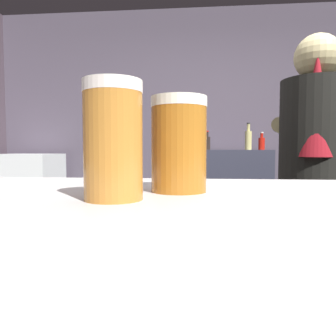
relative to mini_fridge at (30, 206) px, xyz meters
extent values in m
cube|color=#534A58|center=(2.06, 0.45, 0.80)|extent=(5.20, 0.10, 2.70)
cube|color=#4A3B33|center=(2.41, -1.11, -0.09)|extent=(2.10, 0.60, 0.92)
cube|color=#323343|center=(2.15, 0.17, 0.02)|extent=(0.76, 0.36, 1.14)
cube|color=white|center=(0.00, 0.00, 0.00)|extent=(0.58, 0.55, 1.10)
cube|color=#262626|center=(0.20, -0.29, 0.05)|extent=(0.03, 0.03, 0.40)
cube|color=#338CD8|center=(-0.09, -0.28, 0.13)|extent=(0.10, 0.01, 0.12)
cube|color=#343430|center=(2.35, -1.56, -0.11)|extent=(0.28, 0.20, 0.88)
cylinder|color=black|center=(2.35, -1.56, 0.63)|extent=(0.34, 0.34, 0.61)
sphere|color=tan|center=(2.35, -1.56, 1.05)|extent=(0.22, 0.22, 0.22)
cone|color=maroon|center=(2.32, -1.65, 0.81)|extent=(0.18, 0.18, 0.48)
cylinder|color=tan|center=(2.24, -1.35, 0.73)|extent=(0.18, 0.33, 0.08)
cylinder|color=teal|center=(1.69, -1.14, 0.40)|extent=(0.17, 0.17, 0.05)
cylinder|color=#C37C30|center=(1.67, -2.81, 0.61)|extent=(0.07, 0.07, 0.13)
cylinder|color=white|center=(1.67, -2.81, 0.68)|extent=(0.07, 0.07, 0.01)
cylinder|color=#AC661F|center=(1.74, -2.73, 0.60)|extent=(0.08, 0.08, 0.12)
cylinder|color=white|center=(1.74, -2.73, 0.67)|extent=(0.08, 0.08, 0.01)
cylinder|color=black|center=(1.87, 0.17, 0.66)|extent=(0.07, 0.07, 0.13)
cylinder|color=black|center=(1.87, 0.17, 0.75)|extent=(0.03, 0.03, 0.05)
cylinder|color=red|center=(1.87, 0.17, 0.79)|extent=(0.04, 0.04, 0.01)
cylinder|color=red|center=(2.43, 0.17, 0.65)|extent=(0.07, 0.07, 0.12)
cylinder|color=red|center=(2.43, 0.17, 0.74)|extent=(0.03, 0.03, 0.05)
cylinder|color=white|center=(2.43, 0.17, 0.77)|extent=(0.03, 0.03, 0.01)
cylinder|color=#CDC479|center=(2.28, 0.08, 0.69)|extent=(0.07, 0.07, 0.19)
cylinder|color=#CDC479|center=(2.28, 0.08, 0.82)|extent=(0.03, 0.03, 0.07)
cylinder|color=#333333|center=(2.28, 0.08, 0.86)|extent=(0.03, 0.03, 0.01)
camera|label=1|loc=(1.77, -3.19, 0.60)|focal=33.97mm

